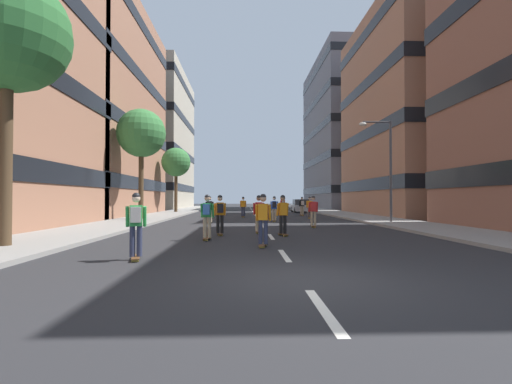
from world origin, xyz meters
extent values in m
plane|color=#28282B|center=(0.00, 25.85, 0.00)|extent=(155.08, 155.08, 0.00)
cube|color=gray|center=(-8.69, 29.08, 0.07)|extent=(3.90, 71.08, 0.14)
cube|color=gray|center=(8.69, 29.08, 0.07)|extent=(3.90, 71.08, 0.14)
cube|color=silver|center=(0.00, -2.00, 0.00)|extent=(0.16, 2.20, 0.01)
cube|color=silver|center=(0.00, 3.00, 0.00)|extent=(0.16, 2.20, 0.01)
cube|color=silver|center=(0.00, 8.00, 0.00)|extent=(0.16, 2.20, 0.01)
cube|color=silver|center=(0.00, 13.00, 0.00)|extent=(0.16, 2.20, 0.01)
cube|color=silver|center=(0.00, 18.00, 0.00)|extent=(0.16, 2.20, 0.01)
cube|color=silver|center=(0.00, 23.00, 0.00)|extent=(0.16, 2.20, 0.01)
cube|color=silver|center=(0.00, 28.00, 0.00)|extent=(0.16, 2.20, 0.01)
cube|color=silver|center=(0.00, 33.00, 0.00)|extent=(0.16, 2.20, 0.01)
cube|color=silver|center=(0.00, 38.00, 0.00)|extent=(0.16, 2.20, 0.01)
cube|color=silver|center=(0.00, 43.00, 0.00)|extent=(0.16, 2.20, 0.01)
cube|color=silver|center=(0.00, 48.00, 0.00)|extent=(0.16, 2.20, 0.01)
cube|color=silver|center=(0.00, 53.00, 0.00)|extent=(0.16, 2.20, 0.01)
cube|color=silver|center=(0.00, 58.00, 0.00)|extent=(0.16, 2.20, 0.01)
cube|color=#9E6B51|center=(-18.43, 27.15, 9.89)|extent=(15.58, 18.99, 19.78)
cube|color=black|center=(-18.43, 27.15, 2.97)|extent=(15.70, 19.11, 1.10)
cube|color=black|center=(-18.43, 27.15, 7.91)|extent=(15.70, 19.11, 1.10)
cube|color=black|center=(-18.43, 27.15, 12.86)|extent=(15.70, 19.11, 1.10)
cube|color=black|center=(-18.43, 27.15, 17.80)|extent=(15.70, 19.11, 1.10)
cube|color=#B2A893|center=(-18.43, 51.79, 10.94)|extent=(15.58, 20.04, 21.88)
cube|color=black|center=(-18.43, 51.79, 3.28)|extent=(15.70, 20.16, 1.10)
cube|color=black|center=(-18.43, 51.79, 8.75)|extent=(15.70, 20.16, 1.10)
cube|color=black|center=(-18.43, 51.79, 14.23)|extent=(15.70, 20.16, 1.10)
cube|color=black|center=(-18.43, 51.79, 19.70)|extent=(15.70, 20.16, 1.10)
cube|color=#9E6B51|center=(18.43, 27.15, 9.72)|extent=(15.58, 17.11, 19.45)
cube|color=black|center=(18.43, 27.15, 2.92)|extent=(15.70, 17.23, 1.10)
cube|color=black|center=(18.43, 27.15, 7.78)|extent=(15.70, 17.23, 1.10)
cube|color=black|center=(18.43, 27.15, 12.64)|extent=(15.70, 17.23, 1.10)
cube|color=black|center=(18.43, 27.15, 17.50)|extent=(15.70, 17.23, 1.10)
cube|color=slate|center=(18.43, 51.79, 12.13)|extent=(15.58, 22.17, 24.26)
cube|color=black|center=(18.43, 51.79, 2.91)|extent=(15.70, 22.29, 1.10)
cube|color=black|center=(18.43, 51.79, 7.76)|extent=(15.70, 22.29, 1.10)
cube|color=black|center=(18.43, 51.79, 12.61)|extent=(15.70, 22.29, 1.10)
cube|color=black|center=(18.43, 51.79, 17.47)|extent=(15.70, 22.29, 1.10)
cube|color=black|center=(18.43, 51.79, 22.32)|extent=(15.70, 22.29, 1.10)
cube|color=#B2B7BF|center=(5.53, 34.91, 0.53)|extent=(1.80, 4.40, 0.70)
cube|color=#2D3338|center=(5.53, 34.76, 1.20)|extent=(1.60, 2.10, 0.64)
cylinder|color=black|center=(4.73, 36.36, 0.32)|extent=(0.22, 0.64, 0.64)
cylinder|color=black|center=(6.33, 36.36, 0.32)|extent=(0.22, 0.64, 0.64)
cylinder|color=black|center=(4.73, 33.46, 0.32)|extent=(0.22, 0.64, 0.64)
cylinder|color=black|center=(6.33, 33.46, 0.32)|extent=(0.22, 0.64, 0.64)
cylinder|color=#4C3823|center=(-8.69, 33.05, 2.34)|extent=(0.36, 0.36, 4.41)
sphere|color=#387A3D|center=(-8.69, 33.05, 5.67)|extent=(3.20, 3.20, 3.20)
cylinder|color=#4C3823|center=(-8.69, 19.43, 2.67)|extent=(0.36, 0.36, 5.05)
sphere|color=#387A3D|center=(-8.69, 19.43, 6.43)|extent=(3.53, 3.53, 3.53)
cylinder|color=#4C3823|center=(-8.69, 4.40, 2.88)|extent=(0.36, 0.36, 5.48)
sphere|color=#2D6B33|center=(-8.69, 4.40, 6.95)|extent=(3.80, 3.80, 3.80)
cylinder|color=#3F3F44|center=(8.30, 15.53, 3.39)|extent=(0.16, 0.16, 6.50)
cylinder|color=#3F3F44|center=(7.40, 15.53, 6.54)|extent=(1.80, 0.10, 0.10)
ellipsoid|color=silver|center=(6.50, 15.53, 6.39)|extent=(0.50, 0.30, 0.24)
cube|color=brown|center=(3.06, 31.45, 0.08)|extent=(0.29, 0.92, 0.02)
cylinder|color=#D8BF4C|center=(3.03, 31.77, 0.04)|extent=(0.19, 0.09, 0.07)
cylinder|color=#D8BF4C|center=(3.10, 31.13, 0.04)|extent=(0.19, 0.09, 0.07)
cylinder|color=#594C47|center=(2.97, 31.44, 0.49)|extent=(0.15, 0.15, 0.80)
cylinder|color=#594C47|center=(3.15, 31.46, 0.49)|extent=(0.15, 0.15, 0.80)
cube|color=red|center=(3.06, 31.45, 1.17)|extent=(0.34, 0.23, 0.55)
cylinder|color=red|center=(2.84, 31.48, 1.14)|extent=(0.11, 0.24, 0.55)
cylinder|color=red|center=(3.28, 31.52, 1.14)|extent=(0.11, 0.24, 0.55)
sphere|color=beige|center=(3.06, 31.47, 1.62)|extent=(0.22, 0.22, 0.22)
sphere|color=black|center=(3.06, 31.47, 1.67)|extent=(0.21, 0.21, 0.21)
cube|color=beige|center=(3.08, 31.27, 1.20)|extent=(0.28, 0.19, 0.40)
cube|color=brown|center=(-3.37, 16.22, 0.08)|extent=(0.26, 0.91, 0.02)
cylinder|color=#D8BF4C|center=(-3.34, 16.54, 0.04)|extent=(0.18, 0.08, 0.07)
cylinder|color=#D8BF4C|center=(-3.39, 15.90, 0.04)|extent=(0.18, 0.08, 0.07)
cylinder|color=tan|center=(-3.46, 16.23, 0.49)|extent=(0.15, 0.15, 0.80)
cylinder|color=tan|center=(-3.28, 16.22, 0.49)|extent=(0.15, 0.15, 0.80)
cube|color=black|center=(-3.37, 16.22, 1.17)|extent=(0.33, 0.22, 0.55)
cylinder|color=black|center=(-3.58, 16.29, 1.14)|extent=(0.11, 0.23, 0.55)
cylinder|color=black|center=(-3.14, 16.26, 1.14)|extent=(0.11, 0.23, 0.55)
sphere|color=beige|center=(-3.36, 16.24, 1.62)|extent=(0.22, 0.22, 0.22)
sphere|color=black|center=(-3.36, 16.24, 1.67)|extent=(0.21, 0.21, 0.21)
cube|color=black|center=(-3.38, 16.04, 1.20)|extent=(0.27, 0.18, 0.40)
cube|color=brown|center=(0.99, 17.88, 0.08)|extent=(0.27, 0.91, 0.02)
cylinder|color=#D8BF4C|center=(1.01, 18.20, 0.04)|extent=(0.18, 0.08, 0.07)
cylinder|color=#D8BF4C|center=(0.96, 17.56, 0.04)|extent=(0.18, 0.08, 0.07)
cylinder|color=tan|center=(0.90, 17.89, 0.49)|extent=(0.15, 0.15, 0.80)
cylinder|color=tan|center=(1.08, 17.87, 0.49)|extent=(0.15, 0.15, 0.80)
cube|color=blue|center=(0.99, 17.88, 1.17)|extent=(0.33, 0.22, 0.55)
cylinder|color=blue|center=(0.77, 17.95, 1.14)|extent=(0.11, 0.24, 0.55)
cylinder|color=blue|center=(1.21, 17.91, 1.14)|extent=(0.11, 0.24, 0.55)
sphere|color=beige|center=(0.99, 17.90, 1.62)|extent=(0.22, 0.22, 0.22)
sphere|color=black|center=(0.99, 17.90, 1.67)|extent=(0.21, 0.21, 0.21)
cube|color=black|center=(0.97, 17.70, 1.20)|extent=(0.27, 0.18, 0.40)
cube|color=brown|center=(-2.58, 6.89, 0.08)|extent=(0.26, 0.91, 0.02)
cylinder|color=#D8BF4C|center=(-2.56, 7.21, 0.04)|extent=(0.18, 0.08, 0.07)
cylinder|color=#D8BF4C|center=(-2.61, 6.57, 0.04)|extent=(0.18, 0.08, 0.07)
cylinder|color=tan|center=(-2.67, 6.89, 0.49)|extent=(0.15, 0.15, 0.80)
cylinder|color=tan|center=(-2.49, 6.88, 0.49)|extent=(0.15, 0.15, 0.80)
cube|color=green|center=(-2.58, 6.89, 1.17)|extent=(0.33, 0.22, 0.55)
cylinder|color=green|center=(-2.80, 6.95, 1.14)|extent=(0.11, 0.23, 0.55)
cylinder|color=green|center=(-2.36, 6.92, 1.14)|extent=(0.11, 0.23, 0.55)
sphere|color=tan|center=(-2.58, 6.91, 1.62)|extent=(0.22, 0.22, 0.22)
sphere|color=black|center=(-2.58, 6.91, 1.67)|extent=(0.21, 0.21, 0.21)
cube|color=#3F72BF|center=(-2.60, 6.71, 1.20)|extent=(0.27, 0.18, 0.40)
cube|color=brown|center=(-1.20, 23.80, 0.08)|extent=(0.33, 0.92, 0.02)
cylinder|color=#D8BF4C|center=(-1.15, 24.12, 0.04)|extent=(0.19, 0.10, 0.07)
cylinder|color=#D8BF4C|center=(-1.24, 23.49, 0.04)|extent=(0.19, 0.10, 0.07)
cylinder|color=#2D334C|center=(-1.28, 23.82, 0.49)|extent=(0.16, 0.16, 0.80)
cylinder|color=#2D334C|center=(-1.11, 23.79, 0.49)|extent=(0.16, 0.16, 0.80)
cube|color=orange|center=(-1.20, 23.80, 1.17)|extent=(0.35, 0.24, 0.55)
cylinder|color=orange|center=(-1.41, 23.88, 1.14)|extent=(0.12, 0.24, 0.55)
cylinder|color=orange|center=(-0.97, 23.82, 1.14)|extent=(0.12, 0.24, 0.55)
sphere|color=tan|center=(-1.19, 23.82, 1.62)|extent=(0.22, 0.22, 0.22)
sphere|color=black|center=(-1.19, 23.82, 1.67)|extent=(0.21, 0.21, 0.21)
cube|color=brown|center=(-4.01, 2.39, 0.08)|extent=(0.42, 0.92, 0.02)
cylinder|color=#D8BF4C|center=(-4.08, 2.70, 0.04)|extent=(0.19, 0.11, 0.07)
cylinder|color=#D8BF4C|center=(-3.93, 2.08, 0.04)|extent=(0.19, 0.11, 0.07)
cylinder|color=#2D334C|center=(-4.09, 2.36, 0.49)|extent=(0.17, 0.17, 0.80)
cylinder|color=#2D334C|center=(-3.92, 2.41, 0.49)|extent=(0.17, 0.17, 0.80)
cube|color=green|center=(-4.01, 2.39, 1.17)|extent=(0.36, 0.27, 0.55)
cylinder|color=green|center=(-4.23, 2.38, 1.14)|extent=(0.14, 0.24, 0.55)
cylinder|color=green|center=(-3.80, 2.49, 1.14)|extent=(0.14, 0.24, 0.55)
sphere|color=beige|center=(-4.01, 2.40, 1.62)|extent=(0.22, 0.22, 0.22)
sphere|color=black|center=(-4.01, 2.40, 1.67)|extent=(0.21, 0.21, 0.21)
cube|color=beige|center=(-3.96, 2.21, 1.20)|extent=(0.29, 0.22, 0.40)
cube|color=brown|center=(4.37, 26.58, 0.08)|extent=(0.33, 0.92, 0.02)
cylinder|color=#D8BF4C|center=(4.32, 26.89, 0.04)|extent=(0.19, 0.10, 0.07)
cylinder|color=#D8BF4C|center=(4.41, 26.26, 0.04)|extent=(0.19, 0.10, 0.07)
cylinder|color=tan|center=(4.28, 26.56, 0.49)|extent=(0.16, 0.16, 0.80)
cylinder|color=tan|center=(4.46, 26.59, 0.49)|extent=(0.16, 0.16, 0.80)
cube|color=black|center=(4.37, 26.58, 1.17)|extent=(0.35, 0.24, 0.55)
cylinder|color=black|center=(4.14, 26.60, 1.14)|extent=(0.12, 0.24, 0.55)
cylinder|color=black|center=(4.58, 26.66, 1.14)|extent=(0.12, 0.24, 0.55)
sphere|color=beige|center=(4.36, 26.60, 1.62)|extent=(0.22, 0.22, 0.22)
sphere|color=black|center=(4.36, 26.60, 1.67)|extent=(0.21, 0.21, 0.21)
cube|color=beige|center=(4.39, 26.40, 1.20)|extent=(0.28, 0.20, 0.40)
cube|color=brown|center=(2.74, 12.78, 0.08)|extent=(0.27, 0.91, 0.02)
cylinder|color=#D8BF4C|center=(2.77, 13.10, 0.04)|extent=(0.18, 0.08, 0.07)
cylinder|color=#D8BF4C|center=(2.72, 12.46, 0.04)|extent=(0.18, 0.08, 0.07)
cylinder|color=tan|center=(2.65, 12.79, 0.49)|extent=(0.15, 0.15, 0.80)
cylinder|color=tan|center=(2.83, 12.77, 0.49)|extent=(0.15, 0.15, 0.80)
cube|color=red|center=(2.74, 12.78, 1.17)|extent=(0.33, 0.22, 0.55)
cylinder|color=red|center=(2.53, 12.85, 1.14)|extent=(0.11, 0.24, 0.55)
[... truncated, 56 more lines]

